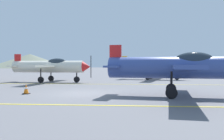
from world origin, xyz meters
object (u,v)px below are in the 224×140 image
at_px(airplane_near, 181,67).
at_px(car_sedan, 139,70).
at_px(traffic_cone_front, 26,89).
at_px(airplane_far, 154,66).
at_px(airplane_mid, 51,66).

height_order(airplane_near, car_sedan, airplane_near).
bearing_deg(traffic_cone_front, airplane_far, 61.54).
distance_m(airplane_near, airplane_mid, 14.95).
bearing_deg(airplane_near, car_sedan, 93.38).
xyz_separation_m(airplane_mid, traffic_cone_front, (1.96, -10.14, -1.28)).
bearing_deg(traffic_cone_front, airplane_near, -2.33).
height_order(airplane_far, car_sedan, airplane_far).
distance_m(airplane_near, airplane_far, 16.13).
bearing_deg(airplane_near, airplane_far, 90.50).
xyz_separation_m(airplane_mid, airplane_far, (10.51, 5.63, 0.00)).
height_order(airplane_near, airplane_mid, same).
xyz_separation_m(car_sedan, traffic_cone_front, (-7.09, -26.77, -0.56)).
relative_size(airplane_far, car_sedan, 2.04).
xyz_separation_m(airplane_far, car_sedan, (-1.46, 10.99, -0.73)).
xyz_separation_m(airplane_near, traffic_cone_front, (-8.69, 0.35, -1.28)).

